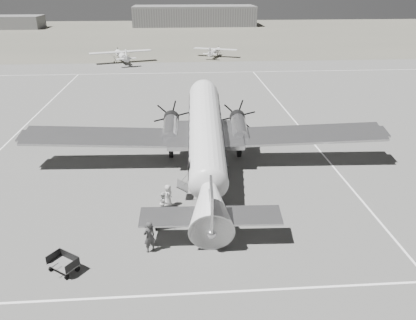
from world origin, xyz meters
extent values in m
plane|color=slate|center=(0.00, 0.00, 0.00)|extent=(260.00, 260.00, 0.00)
cube|color=white|center=(0.00, -14.00, 0.01)|extent=(60.00, 0.15, 0.01)
cube|color=white|center=(12.00, 0.00, 0.01)|extent=(0.15, 80.00, 0.01)
cube|color=white|center=(-18.00, 10.00, 0.01)|extent=(0.15, 60.00, 0.01)
cube|color=white|center=(0.00, 40.00, 0.01)|extent=(90.00, 0.15, 0.01)
cube|color=#5E5B4F|center=(0.00, 95.00, 0.00)|extent=(260.00, 90.00, 0.01)
cube|color=slate|center=(5.00, 120.00, 3.00)|extent=(42.00, 14.00, 6.00)
cube|color=slate|center=(5.00, 120.00, 6.30)|extent=(42.00, 14.00, 0.60)
cube|color=slate|center=(-55.00, 115.00, 2.00)|extent=(18.00, 10.00, 4.00)
imported|color=#323232|center=(-2.95, -10.25, 1.00)|extent=(0.87, 0.79, 2.01)
imported|color=#BDBDBA|center=(-2.25, -5.89, 0.76)|extent=(0.61, 0.77, 1.51)
imported|color=#B1B1AF|center=(-1.98, -5.11, 0.83)|extent=(0.78, 0.94, 1.66)
camera|label=1|loc=(-0.97, -30.10, 14.60)|focal=35.00mm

